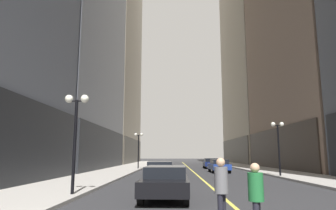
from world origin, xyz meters
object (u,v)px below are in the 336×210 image
(pedestrian_in_green_parka, at_px, (256,194))
(car_silver, at_px, (160,170))
(car_navy, at_px, (211,163))
(street_lamp_right_mid, at_px, (278,136))
(pedestrian_in_grey_suit, at_px, (221,187))
(street_lamp_left_near, at_px, (76,121))
(car_blue, at_px, (219,165))
(street_lamp_left_far, at_px, (139,143))
(car_black, at_px, (166,181))

(pedestrian_in_green_parka, bearing_deg, car_silver, 101.03)
(car_silver, xyz_separation_m, car_navy, (5.89, 19.19, -0.00))
(pedestrian_in_green_parka, relative_size, street_lamp_right_mid, 0.36)
(pedestrian_in_grey_suit, bearing_deg, street_lamp_left_near, 136.50)
(car_blue, distance_m, street_lamp_left_far, 11.00)
(car_black, distance_m, car_silver, 8.44)
(car_black, relative_size, pedestrian_in_grey_suit, 2.72)
(car_black, distance_m, pedestrian_in_green_parka, 6.22)
(street_lamp_left_far, bearing_deg, pedestrian_in_grey_suit, -79.33)
(street_lamp_left_near, bearing_deg, street_lamp_left_far, 90.00)
(car_silver, relative_size, car_navy, 1.17)
(street_lamp_left_near, height_order, street_lamp_left_far, same)
(car_silver, bearing_deg, street_lamp_right_mid, 19.82)
(car_silver, xyz_separation_m, street_lamp_right_mid, (9.46, 3.41, 2.54))
(car_silver, xyz_separation_m, pedestrian_in_grey_suit, (2.15, -13.34, 0.28))
(car_silver, height_order, pedestrian_in_green_parka, pedestrian_in_green_parka)
(car_navy, height_order, pedestrian_in_grey_suit, pedestrian_in_grey_suit)
(pedestrian_in_grey_suit, bearing_deg, car_navy, 83.45)
(pedestrian_in_grey_suit, bearing_deg, pedestrian_in_green_parka, -55.38)
(car_silver, distance_m, street_lamp_left_near, 9.14)
(car_silver, distance_m, pedestrian_in_grey_suit, 13.51)
(car_navy, relative_size, pedestrian_in_grey_suit, 2.35)
(pedestrian_in_green_parka, height_order, pedestrian_in_grey_suit, pedestrian_in_grey_suit)
(car_navy, bearing_deg, street_lamp_left_near, -108.67)
(car_blue, xyz_separation_m, street_lamp_left_far, (-8.92, 5.93, 2.54))
(car_silver, height_order, car_navy, same)
(car_black, relative_size, car_blue, 1.14)
(car_black, distance_m, car_blue, 18.96)
(car_blue, bearing_deg, car_black, -105.14)
(car_silver, bearing_deg, car_black, -85.78)
(car_black, height_order, car_blue, same)
(street_lamp_right_mid, bearing_deg, pedestrian_in_green_parka, -110.74)
(car_black, distance_m, street_lamp_right_mid, 14.98)
(car_navy, bearing_deg, car_black, -100.80)
(car_blue, bearing_deg, pedestrian_in_green_parka, -96.61)
(car_blue, height_order, pedestrian_in_grey_suit, pedestrian_in_grey_suit)
(street_lamp_left_near, xyz_separation_m, street_lamp_right_mid, (12.80, 11.53, 0.00))
(car_black, distance_m, street_lamp_left_near, 4.71)
(car_black, xyz_separation_m, street_lamp_right_mid, (8.84, 11.82, 2.54))
(car_silver, relative_size, pedestrian_in_green_parka, 2.94)
(car_blue, distance_m, street_lamp_right_mid, 7.97)
(car_silver, distance_m, street_lamp_right_mid, 10.37)
(car_silver, bearing_deg, car_navy, 72.94)
(pedestrian_in_grey_suit, bearing_deg, street_lamp_left_far, 100.67)
(street_lamp_left_far, bearing_deg, street_lamp_right_mid, -44.12)
(pedestrian_in_grey_suit, distance_m, street_lamp_left_near, 7.90)
(pedestrian_in_green_parka, relative_size, street_lamp_left_far, 0.36)
(street_lamp_left_near, relative_size, street_lamp_left_far, 1.00)
(street_lamp_left_near, bearing_deg, pedestrian_in_green_parka, -45.00)
(car_blue, distance_m, car_navy, 9.30)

